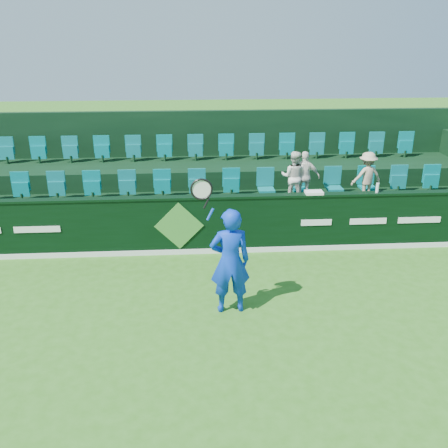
{
  "coord_description": "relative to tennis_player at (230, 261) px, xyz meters",
  "views": [
    {
      "loc": [
        0.31,
        -6.46,
        4.81
      ],
      "look_at": [
        0.93,
        2.8,
        1.15
      ],
      "focal_mm": 40.0,
      "sensor_mm": 36.0,
      "label": 1
    }
  ],
  "objects": [
    {
      "name": "ground",
      "position": [
        -0.94,
        -1.44,
        -0.99
      ],
      "size": [
        60.0,
        60.0,
        0.0
      ],
      "primitive_type": "plane",
      "color": "#2F6718",
      "rests_on": "ground"
    },
    {
      "name": "sponsor_hoarding",
      "position": [
        -0.94,
        2.56,
        -0.32
      ],
      "size": [
        16.0,
        0.25,
        1.35
      ],
      "color": "black",
      "rests_on": "ground"
    },
    {
      "name": "stand_tier_front",
      "position": [
        -0.94,
        3.66,
        -0.59
      ],
      "size": [
        16.0,
        2.0,
        0.8
      ],
      "primitive_type": "cube",
      "color": "black",
      "rests_on": "ground"
    },
    {
      "name": "stand_tier_back",
      "position": [
        -0.94,
        5.56,
        -0.34
      ],
      "size": [
        16.0,
        1.8,
        1.3
      ],
      "primitive_type": "cube",
      "color": "black",
      "rests_on": "ground"
    },
    {
      "name": "stand_rear",
      "position": [
        -0.94,
        6.01,
        0.22
      ],
      "size": [
        16.0,
        4.1,
        2.6
      ],
      "color": "black",
      "rests_on": "ground"
    },
    {
      "name": "seat_row_front",
      "position": [
        -0.94,
        4.06,
        0.11
      ],
      "size": [
        13.5,
        0.5,
        0.6
      ],
      "primitive_type": "cube",
      "color": "#0D6D6F",
      "rests_on": "stand_tier_front"
    },
    {
      "name": "seat_row_back",
      "position": [
        -0.94,
        5.86,
        0.61
      ],
      "size": [
        13.5,
        0.5,
        0.6
      ],
      "primitive_type": "cube",
      "color": "#0D6D6F",
      "rests_on": "stand_tier_back"
    },
    {
      "name": "tennis_player",
      "position": [
        0.0,
        0.0,
        0.0
      ],
      "size": [
        1.1,
        0.51,
        2.6
      ],
      "color": "#0B33C1",
      "rests_on": "ground"
    },
    {
      "name": "spectator_left",
      "position": [
        1.85,
        3.68,
        0.44
      ],
      "size": [
        0.73,
        0.65,
        1.26
      ],
      "primitive_type": "imported",
      "rotation": [
        0.0,
        0.0,
        2.81
      ],
      "color": "silver",
      "rests_on": "stand_tier_front"
    },
    {
      "name": "spectator_middle",
      "position": [
        2.12,
        3.68,
        0.43
      ],
      "size": [
        0.78,
        0.47,
        1.25
      ],
      "primitive_type": "imported",
      "rotation": [
        0.0,
        0.0,
        2.91
      ],
      "color": "white",
      "rests_on": "stand_tier_front"
    },
    {
      "name": "spectator_right",
      "position": [
        3.67,
        3.68,
        0.41
      ],
      "size": [
        0.85,
        0.58,
        1.21
      ],
      "primitive_type": "imported",
      "rotation": [
        0.0,
        0.0,
        3.33
      ],
      "color": "tan",
      "rests_on": "stand_tier_front"
    },
    {
      "name": "towel",
      "position": [
        2.09,
        2.56,
        0.39
      ],
      "size": [
        0.39,
        0.26,
        0.06
      ],
      "primitive_type": "cube",
      "color": "white",
      "rests_on": "sponsor_hoarding"
    },
    {
      "name": "drinks_bottle",
      "position": [
        3.53,
        2.56,
        0.47
      ],
      "size": [
        0.07,
        0.07,
        0.22
      ],
      "primitive_type": "cylinder",
      "color": "white",
      "rests_on": "sponsor_hoarding"
    }
  ]
}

